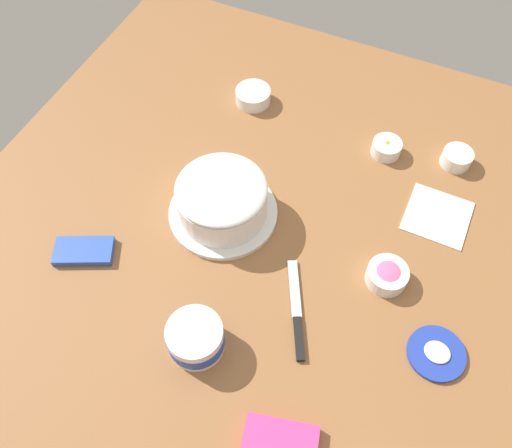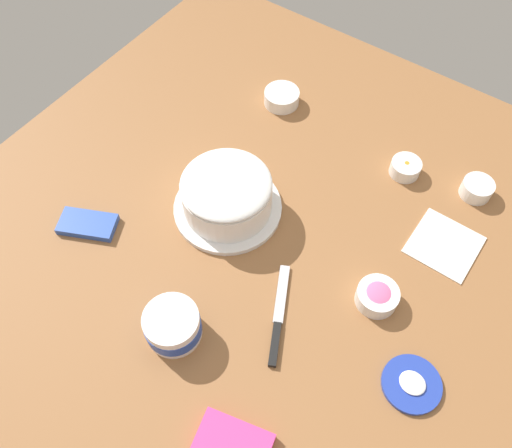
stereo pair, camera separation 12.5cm
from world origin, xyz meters
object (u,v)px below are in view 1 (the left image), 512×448
Objects in this scene: sprinkle_bowl_rainbow at (253,96)px; sprinkle_bowl_pink at (387,275)px; sprinkle_bowl_green at (457,158)px; candy_box_upper at (84,251)px; sprinkle_bowl_orange at (387,147)px; frosting_tub_lid at (436,353)px; spreading_knife at (297,317)px; candy_box_lower at (280,442)px; frosting_tub at (195,338)px; paper_napkin at (438,215)px; frosted_cake at (222,201)px.

sprinkle_bowl_rainbow is 0.64m from sprinkle_bowl_pink.
sprinkle_bowl_green is 0.57× the size of candy_box_upper.
sprinkle_bowl_rainbow is 1.28× the size of sprinkle_bowl_orange.
spreading_knife is (-0.29, -0.05, -0.00)m from frosting_tub_lid.
sprinkle_bowl_orange is at bearing -166.94° from sprinkle_bowl_green.
frosting_tub_lid is 0.19m from sprinkle_bowl_pink.
spreading_knife is at bearing 91.36° from candy_box_lower.
candy_box_lower reaches higher than spreading_knife.
frosting_tub is at bearing -157.85° from frosting_tub_lid.
sprinkle_bowl_rainbow is at bearing 105.41° from frosting_tub.
paper_napkin is at bearing 103.56° from frosting_tub_lid.
sprinkle_bowl_rainbow is at bearing -178.73° from sprinkle_bowl_green.
candy_box_lower reaches higher than frosting_tub_lid.
sprinkle_bowl_pink is at bearing -6.46° from candy_box_upper.
sprinkle_bowl_rainbow is at bearing 122.91° from spreading_knife.
sprinkle_bowl_green is (-0.08, 0.53, 0.02)m from frosting_tub_lid.
sprinkle_bowl_pink reaches higher than sprinkle_bowl_green.
sprinkle_bowl_rainbow reaches higher than candy_box_lower.
sprinkle_bowl_orange reaches higher than candy_box_lower.
frosting_tub_lid is at bearing 8.97° from spreading_knife.
paper_napkin is (-0.08, 0.34, -0.00)m from frosting_tub_lid.
sprinkle_bowl_orange is at bearing 141.14° from paper_napkin.
sprinkle_bowl_green is 1.01× the size of sprinkle_bowl_orange.
frosted_cake is at bearing 114.22° from candy_box_lower.
frosted_cake reaches higher than sprinkle_bowl_orange.
frosted_cake reaches higher than paper_napkin.
frosting_tub is 0.70m from sprinkle_bowl_orange.
frosted_cake is 3.44× the size of sprinkle_bowl_orange.
candy_box_upper reaches higher than frosting_tub_lid.
candy_box_upper is 0.85m from paper_napkin.
candy_box_upper is at bearing -161.17° from sprinkle_bowl_pink.
spreading_knife is 0.53m from sprinkle_bowl_orange.
sprinkle_bowl_orange is at bearing 73.20° from frosting_tub.
sprinkle_bowl_orange is (-0.26, 0.49, 0.02)m from frosting_tub_lid.
sprinkle_bowl_orange is 0.51× the size of paper_napkin.
frosting_tub_lid is at bearing -18.20° from candy_box_upper.
sprinkle_bowl_rainbow is 0.92m from candy_box_lower.
sprinkle_bowl_rainbow is 0.57m from sprinkle_bowl_green.
spreading_knife is 0.23m from sprinkle_bowl_pink.
paper_napkin is (0.21, 0.39, -0.00)m from spreading_knife.
sprinkle_bowl_rainbow is 1.27× the size of sprinkle_bowl_green.
candy_box_lower is at bearing -74.96° from spreading_knife.
candy_box_lower is at bearing -62.07° from sprinkle_bowl_rainbow.
sprinkle_bowl_orange is 0.38m from sprinkle_bowl_pink.
sprinkle_bowl_pink reaches higher than sprinkle_bowl_rainbow.
spreading_knife is 0.61m from sprinkle_bowl_green.
candy_box_lower is 1.05× the size of candy_box_upper.
paper_napkin is (0.00, -0.18, -0.02)m from sprinkle_bowl_green.
sprinkle_bowl_green reaches higher than candy_box_lower.
sprinkle_bowl_green is (0.48, 0.39, -0.03)m from frosted_cake.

